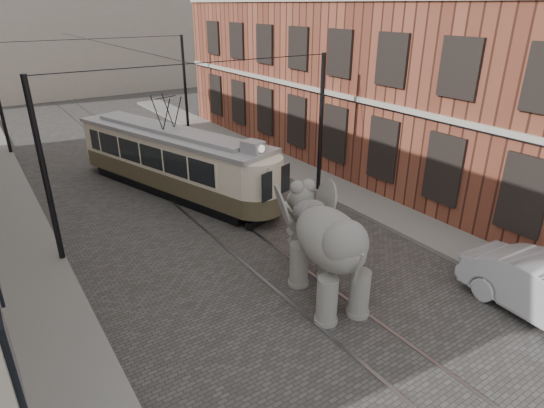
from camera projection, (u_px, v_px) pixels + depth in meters
ground at (310, 294)px, 13.28m from camera, size 120.00×120.00×0.00m
tram_rails at (310, 294)px, 13.27m from camera, size 1.54×80.00×0.02m
sidewalk_right at (441, 238)px, 16.31m from camera, size 2.00×60.00×0.15m
sidewalk_left at (76, 388)px, 9.93m from camera, size 2.00×60.00×0.15m
brick_building at (373, 42)px, 23.31m from camera, size 8.00×26.00×12.00m
distant_block at (36, 13)px, 40.83m from camera, size 28.00×10.00×14.00m
catenary at (219, 154)px, 15.76m from camera, size 11.00×30.20×6.00m
tram at (170, 146)px, 19.72m from camera, size 5.32×10.90×4.26m
elephant at (329, 253)px, 12.50m from camera, size 3.82×5.40×2.99m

